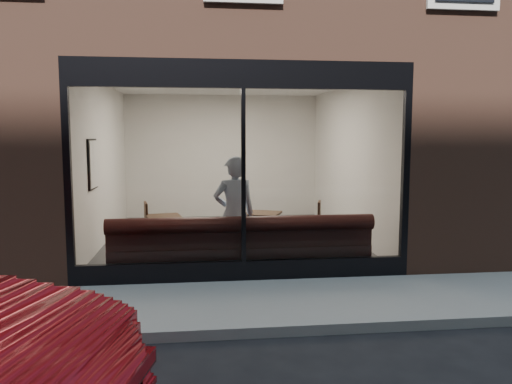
{
  "coord_description": "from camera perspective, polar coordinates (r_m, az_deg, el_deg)",
  "views": [
    {
      "loc": [
        -0.67,
        -5.11,
        2.12
      ],
      "look_at": [
        0.23,
        2.4,
        1.28
      ],
      "focal_mm": 35.0,
      "sensor_mm": 36.0,
      "label": 1
    }
  ],
  "objects": [
    {
      "name": "host_building_pier_right",
      "position": [
        13.85,
        11.86,
        4.07
      ],
      "size": [
        2.5,
        12.0,
        3.2
      ],
      "primitive_type": "cube",
      "color": "brown",
      "rests_on": "ground"
    },
    {
      "name": "cafe_table_right",
      "position": [
        8.99,
        0.79,
        -2.48
      ],
      "size": [
        0.77,
        0.77,
        0.04
      ],
      "primitive_type": "cube",
      "rotation": [
        0.0,
        0.0,
        -0.38
      ],
      "color": "black",
      "rests_on": "cafe_floor"
    },
    {
      "name": "storefront_header",
      "position": [
        7.25,
        -1.49,
        13.32
      ],
      "size": [
        5.0,
        0.1,
        0.4
      ],
      "primitive_type": "cube",
      "color": "black",
      "rests_on": "host_building_upper"
    },
    {
      "name": "cafe_chair_left",
      "position": [
        9.21,
        -13.58,
        -5.61
      ],
      "size": [
        0.51,
        0.51,
        0.04
      ],
      "primitive_type": "cube",
      "rotation": [
        0.0,
        0.0,
        3.31
      ],
      "color": "black",
      "rests_on": "cafe_floor"
    },
    {
      "name": "wall_poster",
      "position": [
        9.12,
        -18.07,
        3.05
      ],
      "size": [
        0.02,
        0.61,
        0.82
      ],
      "primitive_type": "cube",
      "color": "white",
      "rests_on": "cafe_wall_left"
    },
    {
      "name": "person",
      "position": [
        7.86,
        -2.5,
        -2.52
      ],
      "size": [
        0.72,
        0.53,
        1.82
      ],
      "primitive_type": "imported",
      "rotation": [
        0.0,
        0.0,
        3.3
      ],
      "color": "#A6BBD7",
      "rests_on": "cafe_floor"
    },
    {
      "name": "cafe_wall_left",
      "position": [
        10.29,
        -17.0,
        3.18
      ],
      "size": [
        0.0,
        6.0,
        6.0
      ],
      "primitive_type": "plane",
      "rotation": [
        1.57,
        0.0,
        1.57
      ],
      "color": "silver",
      "rests_on": "ground"
    },
    {
      "name": "cafe_ceiling",
      "position": [
        10.19,
        -3.06,
        12.37
      ],
      "size": [
        6.0,
        6.0,
        0.0
      ],
      "primitive_type": "plane",
      "rotation": [
        3.14,
        0.0,
        0.0
      ],
      "color": "white",
      "rests_on": "host_building_upper"
    },
    {
      "name": "storefront_glass",
      "position": [
        7.19,
        -1.43,
        1.8
      ],
      "size": [
        4.8,
        0.0,
        4.8
      ],
      "primitive_type": "plane",
      "rotation": [
        1.57,
        0.0,
        0.0
      ],
      "color": "white",
      "rests_on": "storefront_kick"
    },
    {
      "name": "banquette",
      "position": [
        7.83,
        -1.7,
        -7.66
      ],
      "size": [
        4.0,
        0.55,
        0.45
      ],
      "primitive_type": "cube",
      "color": "#341314",
      "rests_on": "cafe_floor"
    },
    {
      "name": "ground",
      "position": [
        5.58,
        0.63,
        -16.0
      ],
      "size": [
        120.0,
        120.0,
        0.0
      ],
      "primitive_type": "plane",
      "color": "black",
      "rests_on": "ground"
    },
    {
      "name": "kerb_near",
      "position": [
        5.51,
        0.7,
        -15.62
      ],
      "size": [
        40.0,
        0.1,
        0.12
      ],
      "primitive_type": "cube",
      "color": "gray",
      "rests_on": "ground"
    },
    {
      "name": "host_building_backfill",
      "position": [
        16.13,
        -4.41,
        4.49
      ],
      "size": [
        5.0,
        6.0,
        3.2
      ],
      "primitive_type": "cube",
      "color": "brown",
      "rests_on": "ground"
    },
    {
      "name": "cafe_wall_back",
      "position": [
        13.13,
        -3.87,
        4.07
      ],
      "size": [
        5.0,
        0.0,
        5.0
      ],
      "primitive_type": "plane",
      "rotation": [
        1.57,
        0.0,
        0.0
      ],
      "color": "silver",
      "rests_on": "ground"
    },
    {
      "name": "sidewalk_near",
      "position": [
        6.5,
        -0.54,
        -12.62
      ],
      "size": [
        40.0,
        2.0,
        0.01
      ],
      "primitive_type": "cube",
      "color": "gray",
      "rests_on": "ground"
    },
    {
      "name": "host_building_pier_left",
      "position": [
        13.48,
        -20.03,
        3.76
      ],
      "size": [
        2.5,
        12.0,
        3.2
      ],
      "primitive_type": "cube",
      "color": "brown",
      "rests_on": "ground"
    },
    {
      "name": "cafe_floor",
      "position": [
        10.35,
        -2.95,
        -5.36
      ],
      "size": [
        6.0,
        6.0,
        0.0
      ],
      "primitive_type": "plane",
      "color": "#2D2D30",
      "rests_on": "ground"
    },
    {
      "name": "cafe_table_left",
      "position": [
        8.78,
        -10.5,
        -2.8
      ],
      "size": [
        0.67,
        0.67,
        0.04
      ],
      "primitive_type": "cube",
      "rotation": [
        0.0,
        0.0,
        0.2
      ],
      "color": "black",
      "rests_on": "cafe_floor"
    },
    {
      "name": "cafe_chair_right",
      "position": [
        9.27,
        6.01,
        -5.39
      ],
      "size": [
        0.46,
        0.46,
        0.04
      ],
      "primitive_type": "cube",
      "rotation": [
        0.0,
        0.0,
        2.85
      ],
      "color": "black",
      "rests_on": "cafe_floor"
    },
    {
      "name": "storefront_kick",
      "position": [
        7.46,
        -1.42,
        -8.96
      ],
      "size": [
        5.0,
        0.1,
        0.3
      ],
      "primitive_type": "cube",
      "color": "black",
      "rests_on": "ground"
    },
    {
      "name": "cafe_wall_right",
      "position": [
        10.61,
        10.57,
        3.44
      ],
      "size": [
        0.0,
        6.0,
        6.0
      ],
      "primitive_type": "plane",
      "rotation": [
        1.57,
        0.0,
        -1.57
      ],
      "color": "silver",
      "rests_on": "ground"
    },
    {
      "name": "storefront_mullion",
      "position": [
        7.22,
        -1.45,
        1.82
      ],
      "size": [
        0.06,
        0.1,
        2.5
      ],
      "primitive_type": "cube",
      "color": "black",
      "rests_on": "storefront_kick"
    }
  ]
}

